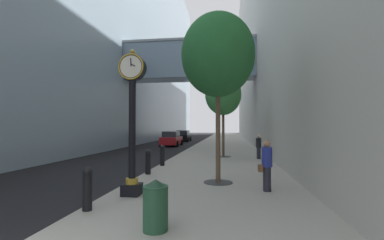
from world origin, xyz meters
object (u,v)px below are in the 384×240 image
pedestrian_walking (267,164)px  trash_bin (155,204)px  street_tree_near (218,55)px  car_red_near (171,139)px  street_tree_mid_near (223,95)px  bollard_nearest (87,188)px  pedestrian_by_clock (259,146)px  bollard_fourth (162,155)px  street_clock (132,115)px  car_black_mid (183,136)px  bollard_third (148,161)px

pedestrian_walking → trash_bin: bearing=-126.4°
street_tree_near → car_red_near: 20.72m
street_tree_mid_near → pedestrian_walking: (1.65, -9.57, -3.43)m
street_tree_mid_near → car_red_near: 13.00m
bollard_nearest → street_tree_near: 6.53m
street_tree_mid_near → trash_bin: 13.86m
street_tree_near → pedestrian_by_clock: 8.86m
bollard_fourth → street_tree_mid_near: (3.17, 4.61, 3.74)m
street_tree_near → pedestrian_walking: 4.43m
bollard_fourth → pedestrian_by_clock: 6.60m
street_clock → bollard_nearest: bearing=-110.1°
pedestrian_by_clock → car_red_near: pedestrian_by_clock is taller
pedestrian_walking → car_red_near: 21.87m
street_clock → street_tree_near: bearing=40.5°
pedestrian_by_clock → car_black_mid: bearing=112.7°
trash_bin → car_red_near: size_ratio=0.26×
trash_bin → pedestrian_walking: 4.62m
bollard_fourth → pedestrian_by_clock: size_ratio=0.71×
bollard_fourth → street_tree_near: size_ratio=0.17×
bollard_nearest → bollard_fourth: 7.66m
street_clock → street_tree_mid_near: (2.59, 10.68, 1.81)m
street_tree_near → street_clock: bearing=-139.5°
street_tree_mid_near → pedestrian_by_clock: 4.29m
bollard_nearest → car_black_mid: 32.03m
street_tree_near → trash_bin: size_ratio=6.18×
bollard_nearest → car_red_near: (-2.92, 23.15, 0.08)m
bollard_fourth → street_tree_mid_near: size_ratio=0.19×
trash_bin → car_red_near: car_red_near is taller
bollard_fourth → car_red_near: car_red_near is taller
bollard_nearest → street_tree_mid_near: (3.17, 12.27, 3.74)m
pedestrian_by_clock → street_tree_mid_near: bearing=158.1°
bollard_third → bollard_nearest: bearing=-90.0°
bollard_third → bollard_fourth: 2.55m
bollard_third → trash_bin: bollard_third is taller
bollard_nearest → trash_bin: bollard_nearest is taller
street_clock → pedestrian_by_clock: (4.89, 9.75, -1.68)m
car_red_near → car_black_mid: size_ratio=1.01×
bollard_nearest → car_red_near: bearing=97.2°
street_tree_mid_near → bollard_fourth: bearing=-124.5°
bollard_nearest → car_red_near: size_ratio=0.27×
street_tree_near → car_red_near: size_ratio=1.58×
street_clock → trash_bin: 3.59m
street_tree_mid_near → pedestrian_by_clock: street_tree_mid_near is taller
trash_bin → pedestrian_walking: (2.73, 3.71, 0.35)m
bollard_nearest → car_black_mid: (-3.10, 31.88, 0.06)m
bollard_third → pedestrian_walking: 5.40m
street_tree_near → street_tree_mid_near: 8.49m
bollard_nearest → car_black_mid: car_black_mid is taller
street_clock → pedestrian_by_clock: bearing=63.4°
bollard_third → street_tree_near: size_ratio=0.17×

